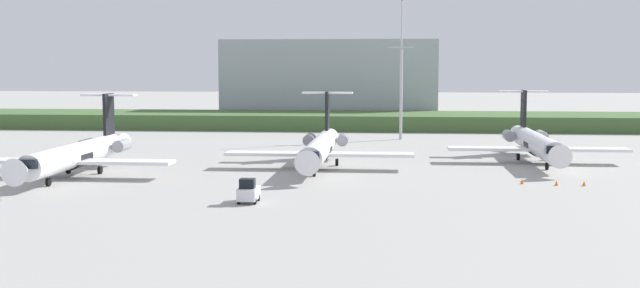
% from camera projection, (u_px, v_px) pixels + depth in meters
% --- Properties ---
extents(ground_plane, '(500.00, 500.00, 0.00)m').
position_uv_depth(ground_plane, '(332.00, 151.00, 118.24)').
color(ground_plane, '#9E9B96').
extents(grass_berm, '(320.00, 20.00, 2.95)m').
position_uv_depth(grass_berm, '(348.00, 121.00, 160.68)').
color(grass_berm, '#426033').
rests_on(grass_berm, ground).
extents(regional_jet_nearest, '(22.81, 31.00, 9.00)m').
position_uv_depth(regional_jet_nearest, '(78.00, 154.00, 91.78)').
color(regional_jet_nearest, white).
rests_on(regional_jet_nearest, ground).
extents(regional_jet_second, '(22.81, 31.00, 9.00)m').
position_uv_depth(regional_jet_second, '(320.00, 147.00, 99.22)').
color(regional_jet_second, white).
rests_on(regional_jet_second, ground).
extents(regional_jet_third, '(22.81, 31.00, 9.00)m').
position_uv_depth(regional_jet_third, '(536.00, 142.00, 104.93)').
color(regional_jet_third, white).
rests_on(regional_jet_third, ground).
extents(antenna_mast, '(4.40, 0.50, 23.69)m').
position_uv_depth(antenna_mast, '(401.00, 81.00, 135.51)').
color(antenna_mast, '#B2B2B7').
rests_on(antenna_mast, ground).
extents(distant_hangar, '(46.71, 25.30, 17.94)m').
position_uv_depth(distant_hangar, '(332.00, 80.00, 183.37)').
color(distant_hangar, '#9EA3AD').
rests_on(distant_hangar, ground).
extents(baggage_tug, '(1.72, 3.20, 2.30)m').
position_uv_depth(baggage_tug, '(248.00, 192.00, 74.09)').
color(baggage_tug, silver).
rests_on(baggage_tug, ground).
extents(safety_cone_front_marker, '(0.44, 0.44, 0.55)m').
position_uv_depth(safety_cone_front_marker, '(522.00, 181.00, 85.69)').
color(safety_cone_front_marker, orange).
rests_on(safety_cone_front_marker, ground).
extents(safety_cone_mid_marker, '(0.44, 0.44, 0.55)m').
position_uv_depth(safety_cone_mid_marker, '(557.00, 183.00, 84.59)').
color(safety_cone_mid_marker, orange).
rests_on(safety_cone_mid_marker, ground).
extents(safety_cone_rear_marker, '(0.44, 0.44, 0.55)m').
position_uv_depth(safety_cone_rear_marker, '(584.00, 183.00, 84.28)').
color(safety_cone_rear_marker, orange).
rests_on(safety_cone_rear_marker, ground).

